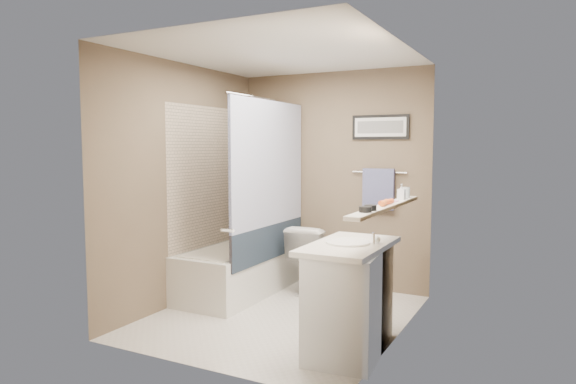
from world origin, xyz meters
The scene contains 34 objects.
ground centered at (0.00, 0.00, 0.00)m, with size 2.50×2.50×0.00m, color silver.
ceiling centered at (0.00, 0.00, 2.38)m, with size 2.20×2.50×0.04m, color silver.
wall_back centered at (0.00, 1.23, 1.20)m, with size 2.20×0.04×2.40m, color brown.
wall_front centered at (0.00, -1.23, 1.20)m, with size 2.20×0.04×2.40m, color brown.
wall_left centered at (-1.08, 0.00, 1.20)m, with size 0.04×2.50×2.40m, color brown.
wall_right centered at (1.08, 0.00, 1.20)m, with size 0.04×2.50×2.40m, color brown.
tile_surround centered at (-1.09, 0.50, 1.00)m, with size 0.02×1.55×2.00m, color #C0A991.
curtain_rod centered at (-0.40, 0.50, 2.05)m, with size 0.02×0.02×1.55m, color silver.
curtain_upper centered at (-0.40, 0.50, 1.40)m, with size 0.03×1.45×1.28m, color silver.
curtain_lower centered at (-0.40, 0.50, 0.58)m, with size 0.03×1.45×0.36m, color #212F3F.
mirror centered at (1.09, -0.15, 1.62)m, with size 0.02×1.60×1.00m, color silver.
shelf centered at (1.04, -0.15, 1.10)m, with size 0.12×1.60×0.03m, color silver.
towel_bar centered at (0.55, 1.22, 1.30)m, with size 0.02×0.02×0.60m, color silver.
towel centered at (0.55, 1.20, 1.12)m, with size 0.34×0.05×0.44m, color #7E85B8.
art_frame centered at (0.55, 1.23, 1.78)m, with size 0.62×0.03×0.26m, color black.
art_mat centered at (0.55, 1.22, 1.78)m, with size 0.56×0.00×0.20m, color white.
art_image centered at (0.55, 1.22, 1.78)m, with size 0.50×0.00×0.13m, color #595959.
door centered at (0.55, -1.24, 1.00)m, with size 0.80×0.02×2.00m, color silver.
door_handle centered at (0.22, -1.19, 1.00)m, with size 0.02×0.02×0.10m, color silver.
bathtub centered at (-0.75, 0.45, 0.25)m, with size 0.70×1.50×0.50m, color silver.
tub_rim centered at (-0.75, 0.45, 0.50)m, with size 0.56×1.36×0.02m, color white.
toilet centered at (-0.06, 0.92, 0.37)m, with size 0.41×0.72×0.73m, color silver.
vanity centered at (0.85, -0.46, 0.40)m, with size 0.50×0.90×0.80m, color silver.
countertop centered at (0.84, -0.46, 0.82)m, with size 0.54×0.96×0.04m, color silver.
sink_basin centered at (0.83, -0.46, 0.85)m, with size 0.34×0.34×0.01m, color white.
faucet_spout centered at (1.03, -0.46, 0.89)m, with size 0.02×0.02×0.10m, color white.
faucet_knob centered at (1.03, -0.36, 0.87)m, with size 0.05×0.05×0.05m, color white.
candle_bowl_near centered at (1.04, -0.67, 1.14)m, with size 0.09×0.09×0.04m, color black.
candle_bowl_far centered at (1.04, -0.56, 1.14)m, with size 0.09×0.09×0.04m, color black.
hair_brush_front centered at (1.04, -0.21, 1.14)m, with size 0.04×0.04×0.22m, color #D5591E.
hair_brush_back centered at (1.04, -0.16, 1.14)m, with size 0.04×0.04×0.22m, color #E1521F.
pink_comb centered at (1.04, 0.07, 1.12)m, with size 0.03×0.16×0.01m, color pink.
glass_jar centered at (1.04, 0.43, 1.17)m, with size 0.08×0.08×0.10m, color silver.
soap_bottle centered at (1.04, 0.30, 1.18)m, with size 0.06×0.06×0.14m, color #999999.
Camera 1 is at (2.19, -4.10, 1.58)m, focal length 32.00 mm.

